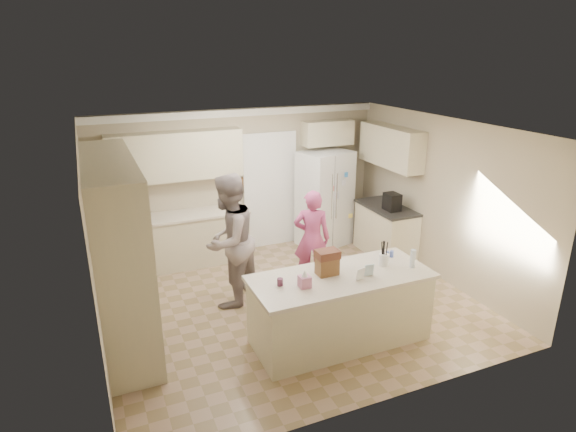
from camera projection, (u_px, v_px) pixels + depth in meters
name	position (u px, v px, depth m)	size (l,w,h in m)	color
floor	(291.00, 304.00, 7.13)	(5.20, 4.60, 0.02)	#9B7C63
ceiling	(291.00, 127.00, 6.27)	(5.20, 4.60, 0.02)	white
wall_back	(241.00, 181.00, 8.71)	(5.20, 0.02, 2.60)	#B8AA8C
wall_front	(385.00, 295.00, 4.70)	(5.20, 0.02, 2.60)	#B8AA8C
wall_left	(91.00, 250.00, 5.73)	(0.02, 4.60, 2.60)	#B8AA8C
wall_right	(441.00, 199.00, 7.67)	(0.02, 4.60, 2.60)	#B8AA8C
crown_back	(239.00, 113.00, 8.26)	(5.20, 0.08, 0.12)	white
pantry_bank	(118.00, 250.00, 6.06)	(0.60, 2.60, 2.35)	beige
back_base_cab	(184.00, 241.00, 8.30)	(2.20, 0.60, 0.88)	beige
back_countertop	(182.00, 216.00, 8.13)	(2.24, 0.63, 0.04)	beige
back_upper_cab	(176.00, 156.00, 7.92)	(2.20, 0.35, 0.80)	beige
doorway_opening	(270.00, 192.00, 8.97)	(0.90, 0.06, 2.10)	black
doorway_casing	(270.00, 192.00, 8.94)	(1.02, 0.03, 2.22)	white
wall_frame_upper	(242.00, 168.00, 8.60)	(0.15, 0.02, 0.20)	brown
wall_frame_lower	(242.00, 183.00, 8.69)	(0.15, 0.02, 0.20)	brown
refrigerator	(325.00, 199.00, 9.05)	(0.90, 0.70, 1.80)	white
fridge_seam	(334.00, 204.00, 8.74)	(0.01, 0.02, 1.78)	gray
fridge_dispenser	(323.00, 192.00, 8.56)	(0.22, 0.03, 0.35)	black
fridge_handle_l	(332.00, 197.00, 8.66)	(0.02, 0.02, 0.85)	silver
fridge_handle_r	(337.00, 196.00, 8.69)	(0.02, 0.02, 0.85)	silver
over_fridge_cab	(327.00, 133.00, 8.89)	(0.95, 0.35, 0.45)	beige
right_base_cab	(385.00, 232.00, 8.71)	(0.60, 1.20, 0.88)	beige
right_countertop	(387.00, 208.00, 8.55)	(0.63, 1.24, 0.04)	#2D2B28
right_upper_cab	(391.00, 147.00, 8.43)	(0.35, 1.50, 0.70)	beige
coffee_maker	(392.00, 202.00, 8.31)	(0.22, 0.28, 0.30)	black
island_base	(340.00, 310.00, 6.10)	(2.20, 0.90, 0.88)	beige
island_top	(341.00, 277.00, 5.95)	(2.28, 0.96, 0.05)	beige
utensil_crock	(384.00, 260.00, 6.20)	(0.13, 0.13, 0.15)	white
tissue_box	(305.00, 282.00, 5.63)	(0.13, 0.13, 0.14)	#C77198
tissue_plume	(305.00, 273.00, 5.59)	(0.08, 0.08, 0.08)	white
dollhouse_body	(327.00, 266.00, 5.94)	(0.26, 0.18, 0.22)	brown
dollhouse_roof	(327.00, 254.00, 5.89)	(0.28, 0.20, 0.10)	#592D1E
jam_jar	(280.00, 282.00, 5.68)	(0.07, 0.07, 0.09)	#59263F
greeting_card_a	(361.00, 274.00, 5.80)	(0.12, 0.01, 0.16)	white
greeting_card_b	(369.00, 270.00, 5.90)	(0.12, 0.01, 0.16)	silver
water_bottle	(413.00, 259.00, 6.13)	(0.07, 0.07, 0.24)	silver
shaker_salt	(387.00, 255.00, 6.42)	(0.05, 0.05, 0.09)	#4A5EAB
shaker_pepper	(392.00, 254.00, 6.45)	(0.05, 0.05, 0.09)	#4A5EAB
teen_boy	(229.00, 241.00, 6.87)	(0.95, 0.74, 1.96)	gray
teen_girl	(312.00, 238.00, 7.49)	(0.57, 0.37, 1.56)	#BE3D65
fridge_magnets	(334.00, 204.00, 8.73)	(0.76, 0.02, 1.44)	tan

